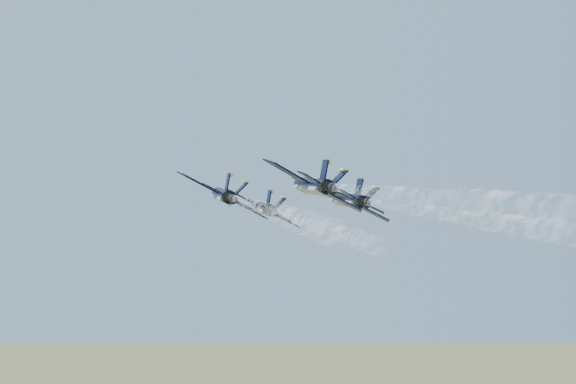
# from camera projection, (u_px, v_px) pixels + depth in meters

# --- Properties ---
(jet_lead) EXTENTS (11.52, 17.24, 6.09)m
(jet_lead) POSITION_uv_depth(u_px,v_px,m) (262.00, 208.00, 111.55)
(jet_lead) COLOR black
(jet_left) EXTENTS (11.52, 17.24, 6.09)m
(jet_left) POSITION_uv_depth(u_px,v_px,m) (223.00, 196.00, 94.68)
(jet_left) COLOR black
(jet_right) EXTENTS (11.52, 17.24, 6.09)m
(jet_right) POSITION_uv_depth(u_px,v_px,m) (346.00, 200.00, 99.68)
(jet_right) COLOR black
(jet_slot) EXTENTS (11.52, 17.24, 6.09)m
(jet_slot) POSITION_uv_depth(u_px,v_px,m) (312.00, 186.00, 84.90)
(jet_slot) COLOR black
(smoke_trail_lead) EXTENTS (17.63, 46.76, 2.23)m
(smoke_trail_lead) POSITION_uv_depth(u_px,v_px,m) (335.00, 174.00, 75.31)
(smoke_trail_lead) COLOR white
(smoke_trail_left) EXTENTS (17.63, 46.76, 2.23)m
(smoke_trail_left) POSITION_uv_depth(u_px,v_px,m) (291.00, 143.00, 58.44)
(smoke_trail_left) COLOR white
(smoke_trail_right) EXTENTS (17.63, 46.76, 2.23)m
(smoke_trail_right) POSITION_uv_depth(u_px,v_px,m) (480.00, 154.00, 63.44)
(smoke_trail_right) COLOR white
(smoke_trail_slot) EXTENTS (17.63, 46.76, 2.23)m
(smoke_trail_slot) POSITION_uv_depth(u_px,v_px,m) (460.00, 116.00, 48.66)
(smoke_trail_slot) COLOR white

